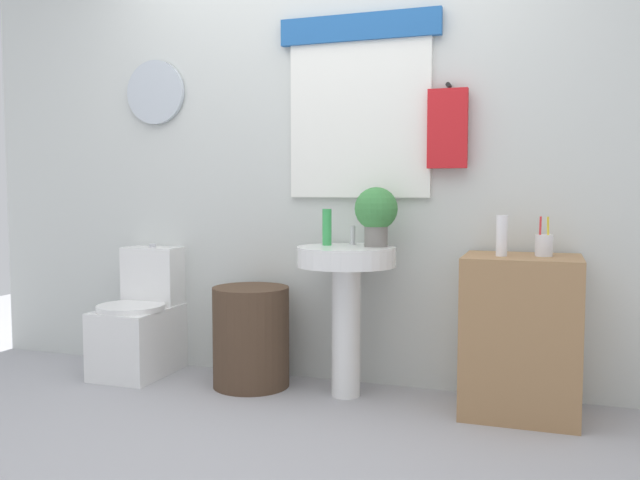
# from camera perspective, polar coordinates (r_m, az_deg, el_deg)

# --- Properties ---
(ground_plane) EXTENTS (8.00, 8.00, 0.00)m
(ground_plane) POSITION_cam_1_polar(r_m,az_deg,el_deg) (2.84, -7.10, -17.64)
(ground_plane) COLOR #A3A3A8
(back_wall) EXTENTS (4.40, 0.18, 2.60)m
(back_wall) POSITION_cam_1_polar(r_m,az_deg,el_deg) (3.70, 0.61, 8.14)
(back_wall) COLOR silver
(back_wall) RESTS_ON ground_plane
(toilet) EXTENTS (0.38, 0.51, 0.74)m
(toilet) POSITION_cam_1_polar(r_m,az_deg,el_deg) (4.00, -15.16, -7.06)
(toilet) COLOR white
(toilet) RESTS_ON ground_plane
(laundry_hamper) EXTENTS (0.41, 0.41, 0.54)m
(laundry_hamper) POSITION_cam_1_polar(r_m,az_deg,el_deg) (3.63, -5.97, -8.28)
(laundry_hamper) COLOR #4C3828
(laundry_hamper) RESTS_ON ground_plane
(pedestal_sink) EXTENTS (0.50, 0.50, 0.77)m
(pedestal_sink) POSITION_cam_1_polar(r_m,az_deg,el_deg) (3.38, 2.27, -3.86)
(pedestal_sink) COLOR white
(pedestal_sink) RESTS_ON ground_plane
(faucet) EXTENTS (0.03, 0.03, 0.10)m
(faucet) POSITION_cam_1_polar(r_m,az_deg,el_deg) (3.47, 2.84, 0.40)
(faucet) COLOR silver
(faucet) RESTS_ON pedestal_sink
(wooden_cabinet) EXTENTS (0.53, 0.44, 0.75)m
(wooden_cabinet) POSITION_cam_1_polar(r_m,az_deg,el_deg) (3.28, 16.90, -7.87)
(wooden_cabinet) COLOR #9E754C
(wooden_cabinet) RESTS_ON ground_plane
(soap_bottle) EXTENTS (0.05, 0.05, 0.19)m
(soap_bottle) POSITION_cam_1_polar(r_m,az_deg,el_deg) (3.44, 0.60, 1.11)
(soap_bottle) COLOR green
(soap_bottle) RESTS_ON pedestal_sink
(potted_plant) EXTENTS (0.22, 0.22, 0.30)m
(potted_plant) POSITION_cam_1_polar(r_m,az_deg,el_deg) (3.37, 4.86, 2.42)
(potted_plant) COLOR slate
(potted_plant) RESTS_ON pedestal_sink
(lotion_bottle) EXTENTS (0.05, 0.05, 0.19)m
(lotion_bottle) POSITION_cam_1_polar(r_m,az_deg,el_deg) (3.18, 15.39, 0.36)
(lotion_bottle) COLOR white
(lotion_bottle) RESTS_ON wooden_cabinet
(toothbrush_cup) EXTENTS (0.08, 0.08, 0.18)m
(toothbrush_cup) POSITION_cam_1_polar(r_m,az_deg,el_deg) (3.24, 18.72, -0.41)
(toothbrush_cup) COLOR silver
(toothbrush_cup) RESTS_ON wooden_cabinet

